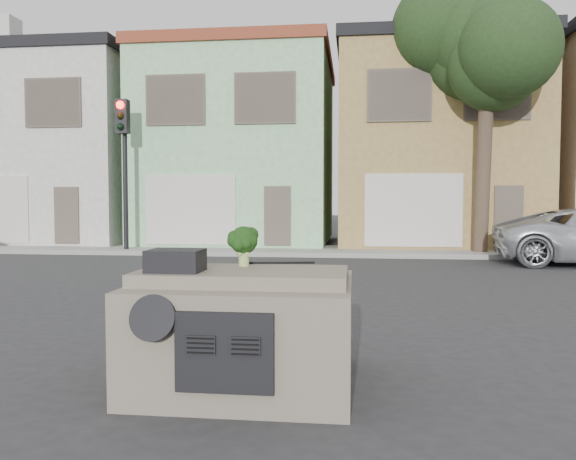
# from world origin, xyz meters

# --- Properties ---
(ground_plane) EXTENTS (120.00, 120.00, 0.00)m
(ground_plane) POSITION_xyz_m (0.00, 0.00, 0.00)
(ground_plane) COLOR #303033
(ground_plane) RESTS_ON ground
(sidewalk) EXTENTS (40.00, 3.00, 0.15)m
(sidewalk) POSITION_xyz_m (0.00, 10.50, 0.07)
(sidewalk) COLOR gray
(sidewalk) RESTS_ON ground
(townhouse_white) EXTENTS (7.20, 8.20, 7.55)m
(townhouse_white) POSITION_xyz_m (-11.00, 14.50, 3.77)
(townhouse_white) COLOR silver
(townhouse_white) RESTS_ON ground
(townhouse_mint) EXTENTS (7.20, 8.20, 7.55)m
(townhouse_mint) POSITION_xyz_m (-3.50, 14.50, 3.77)
(townhouse_mint) COLOR #9BD89A
(townhouse_mint) RESTS_ON ground
(townhouse_tan) EXTENTS (7.20, 8.20, 7.55)m
(townhouse_tan) POSITION_xyz_m (4.00, 14.50, 3.77)
(townhouse_tan) COLOR #A2844A
(townhouse_tan) RESTS_ON ground
(traffic_signal) EXTENTS (0.40, 0.40, 5.10)m
(traffic_signal) POSITION_xyz_m (-6.50, 9.50, 2.55)
(traffic_signal) COLOR black
(traffic_signal) RESTS_ON ground
(tree_near) EXTENTS (4.40, 4.00, 8.50)m
(tree_near) POSITION_xyz_m (5.00, 9.80, 4.25)
(tree_near) COLOR #223919
(tree_near) RESTS_ON ground
(car_dashboard) EXTENTS (2.00, 1.80, 1.12)m
(car_dashboard) POSITION_xyz_m (0.00, -3.00, 0.56)
(car_dashboard) COLOR #756B5B
(car_dashboard) RESTS_ON ground
(instrument_hump) EXTENTS (0.48, 0.38, 0.20)m
(instrument_hump) POSITION_xyz_m (-0.58, -3.35, 1.22)
(instrument_hump) COLOR black
(instrument_hump) RESTS_ON car_dashboard
(wiper_arm) EXTENTS (0.69, 0.15, 0.02)m
(wiper_arm) POSITION_xyz_m (0.28, -2.62, 1.13)
(wiper_arm) COLOR black
(wiper_arm) RESTS_ON car_dashboard
(broccoli) EXTENTS (0.43, 0.43, 0.40)m
(broccoli) POSITION_xyz_m (-0.05, -2.86, 1.32)
(broccoli) COLOR black
(broccoli) RESTS_ON car_dashboard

